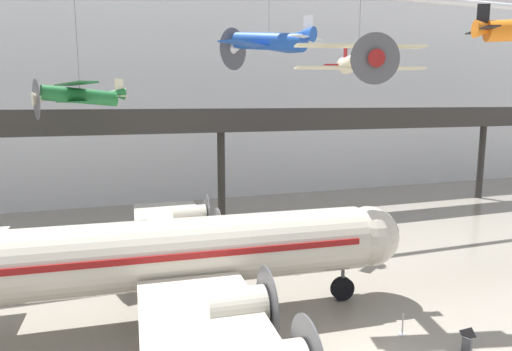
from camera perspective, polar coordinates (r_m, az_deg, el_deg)
The scene contains 8 objects.
hangar_back_wall at distance 51.76m, azimuth -7.61°, elevation 10.86°, with size 140.00×3.00×24.78m.
mezzanine_walkway at distance 40.28m, azimuth -4.07°, elevation 6.01°, with size 110.00×3.20×10.29m.
airliner_silver_main at distance 23.03m, azimuth -10.98°, elevation -9.64°, with size 25.68×29.25×9.95m.
suspended_plane_blue_trainer at distance 36.25m, azimuth 1.63°, elevation 16.37°, with size 8.56×7.89×5.70m.
suspended_plane_cream_biplane at distance 24.24m, azimuth 12.72°, elevation 13.88°, with size 6.57×5.47×7.42m.
suspended_plane_green_biplane at distance 32.17m, azimuth -21.20°, elevation 9.35°, with size 5.97×7.14×9.24m.
stanchion_barrier at distance 23.66m, azimuth 17.83°, elevation -17.74°, with size 0.36×0.36×1.08m.
info_sign_pedestal at distance 23.15m, azimuth 24.87°, elevation -18.44°, with size 0.29×0.75×1.24m.
Camera 1 is at (-10.49, -14.28, 10.90)m, focal length 32.00 mm.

